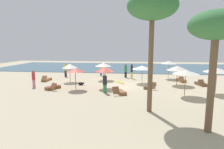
% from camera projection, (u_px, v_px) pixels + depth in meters
% --- Properties ---
extents(ground_plane, '(60.00, 60.00, 0.00)m').
position_uv_depth(ground_plane, '(122.00, 86.00, 19.65)').
color(ground_plane, '#BCAD8E').
extents(ocean_water, '(48.00, 16.00, 0.06)m').
position_uv_depth(ocean_water, '(128.00, 67.00, 36.32)').
color(ocean_water, '#3D6075').
rests_on(ocean_water, ground_plane).
extents(umbrella_0, '(1.75, 1.75, 2.04)m').
position_uv_depth(umbrella_0, '(75.00, 70.00, 18.07)').
color(umbrella_0, olive).
rests_on(umbrella_0, ground_plane).
extents(umbrella_1, '(2.16, 2.16, 2.18)m').
position_uv_depth(umbrella_1, '(186.00, 72.00, 15.74)').
color(umbrella_1, brown).
rests_on(umbrella_1, ground_plane).
extents(umbrella_2, '(2.27, 2.27, 2.28)m').
position_uv_depth(umbrella_2, '(217.00, 70.00, 16.46)').
color(umbrella_2, olive).
rests_on(umbrella_2, ground_plane).
extents(umbrella_3, '(1.77, 1.77, 2.11)m').
position_uv_depth(umbrella_3, '(70.00, 66.00, 21.79)').
color(umbrella_3, olive).
rests_on(umbrella_3, ground_plane).
extents(umbrella_4, '(1.82, 1.82, 2.12)m').
position_uv_depth(umbrella_4, '(105.00, 69.00, 18.65)').
color(umbrella_4, olive).
rests_on(umbrella_4, ground_plane).
extents(umbrella_5, '(1.98, 1.98, 2.09)m').
position_uv_depth(umbrella_5, '(103.00, 65.00, 23.07)').
color(umbrella_5, brown).
rests_on(umbrella_5, ground_plane).
extents(umbrella_6, '(2.06, 2.06, 2.23)m').
position_uv_depth(umbrella_6, '(169.00, 62.00, 24.04)').
color(umbrella_6, olive).
rests_on(umbrella_6, ground_plane).
extents(umbrella_7, '(2.20, 2.20, 1.97)m').
position_uv_depth(umbrella_7, '(142.00, 67.00, 21.12)').
color(umbrella_7, brown).
rests_on(umbrella_7, ground_plane).
extents(umbrella_8, '(2.23, 2.23, 2.07)m').
position_uv_depth(umbrella_8, '(177.00, 68.00, 20.07)').
color(umbrella_8, olive).
rests_on(umbrella_8, ground_plane).
extents(lounger_0, '(1.27, 1.71, 0.75)m').
position_uv_depth(lounger_0, '(120.00, 92.00, 16.60)').
color(lounger_0, brown).
rests_on(lounger_0, ground_plane).
extents(lounger_1, '(0.93, 1.76, 0.71)m').
position_uv_depth(lounger_1, '(181.00, 80.00, 22.15)').
color(lounger_1, olive).
rests_on(lounger_1, ground_plane).
extents(lounger_2, '(1.30, 1.76, 0.71)m').
position_uv_depth(lounger_2, '(53.00, 87.00, 18.38)').
color(lounger_2, brown).
rests_on(lounger_2, ground_plane).
extents(lounger_3, '(0.69, 1.71, 0.71)m').
position_uv_depth(lounger_3, '(46.00, 79.00, 22.65)').
color(lounger_3, olive).
rests_on(lounger_3, ground_plane).
extents(lounger_4, '(1.21, 1.75, 0.73)m').
position_uv_depth(lounger_4, '(150.00, 87.00, 18.71)').
color(lounger_4, brown).
rests_on(lounger_4, ground_plane).
extents(lounger_5, '(0.99, 1.76, 0.72)m').
position_uv_depth(lounger_5, '(201.00, 84.00, 20.09)').
color(lounger_5, brown).
rests_on(lounger_5, ground_plane).
extents(person_0, '(0.47, 0.47, 1.87)m').
position_uv_depth(person_0, '(66.00, 70.00, 25.71)').
color(person_0, '#26262D').
rests_on(person_0, ground_plane).
extents(person_1, '(0.45, 0.45, 1.70)m').
position_uv_depth(person_1, '(34.00, 79.00, 19.25)').
color(person_1, '#D17299').
rests_on(person_1, ground_plane).
extents(person_2, '(0.40, 0.40, 1.91)m').
position_uv_depth(person_2, '(132.00, 71.00, 24.13)').
color(person_2, yellow).
rests_on(person_2, ground_plane).
extents(person_3, '(0.42, 0.42, 1.82)m').
position_uv_depth(person_3, '(126.00, 71.00, 24.91)').
color(person_3, '#26262D').
rests_on(person_3, ground_plane).
extents(person_4, '(0.38, 0.38, 1.87)m').
position_uv_depth(person_4, '(101.00, 69.00, 26.49)').
color(person_4, '#2D4C8C').
rests_on(person_4, ground_plane).
extents(person_5, '(0.52, 0.52, 1.72)m').
position_uv_depth(person_5, '(105.00, 83.00, 16.89)').
color(person_5, '#338C59').
rests_on(person_5, ground_plane).
extents(palm_2, '(2.49, 2.49, 5.81)m').
position_uv_depth(palm_2, '(216.00, 29.00, 8.59)').
color(palm_2, brown).
rests_on(palm_2, ground_plane).
extents(palm_3, '(3.04, 3.04, 7.36)m').
position_uv_depth(palm_3, '(152.00, 8.00, 11.27)').
color(palm_3, brown).
rests_on(palm_3, ground_plane).
extents(dog, '(0.70, 0.31, 0.33)m').
position_uv_depth(dog, '(81.00, 84.00, 20.25)').
color(dog, black).
rests_on(dog, ground_plane).
extents(surfboard, '(1.48, 2.11, 0.07)m').
position_uv_depth(surfboard, '(120.00, 82.00, 21.72)').
color(surfboard, gold).
rests_on(surfboard, ground_plane).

